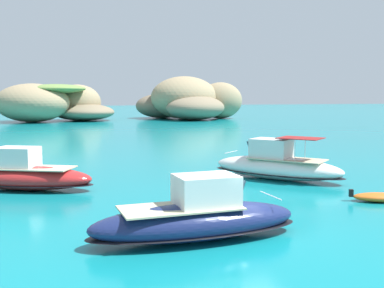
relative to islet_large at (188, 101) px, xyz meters
name	(u,v)px	position (x,y,z in m)	size (l,w,h in m)	color
ground_plane	(252,232)	(-19.62, -80.05, -3.66)	(400.00, 400.00, 0.00)	#0F7F89
islet_large	(188,101)	(0.00, 0.00, 0.00)	(24.03, 24.12, 8.93)	#84755B
islet_small	(56,104)	(-26.85, -1.32, -0.28)	(26.94, 21.45, 7.20)	#9E8966
motorboat_red	(23,175)	(-28.55, -69.07, -2.88)	(8.23, 5.48, 2.35)	red
motorboat_white	(277,166)	(-13.66, -69.94, -2.82)	(7.48, 8.02, 2.65)	white
motorboat_navy	(197,218)	(-21.91, -80.36, -2.88)	(8.09, 2.87, 2.35)	navy
dinghy_tender	(380,197)	(-11.54, -77.01, -3.44)	(2.84, 2.00, 0.58)	orange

